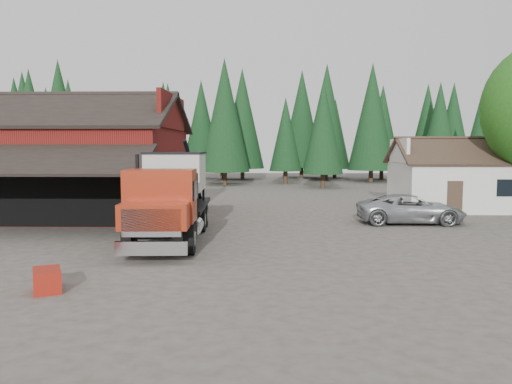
{
  "coord_description": "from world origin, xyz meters",
  "views": [
    {
      "loc": [
        0.61,
        -19.18,
        3.88
      ],
      "look_at": [
        0.03,
        4.59,
        1.8
      ],
      "focal_mm": 35.0,
      "sensor_mm": 36.0,
      "label": 1
    }
  ],
  "objects": [
    {
      "name": "equip_box",
      "position": [
        -5.42,
        -6.0,
        0.3
      ],
      "size": [
        1.11,
        1.29,
        0.6
      ],
      "primitive_type": "cube",
      "rotation": [
        0.0,
        0.0,
        0.45
      ],
      "color": "maroon",
      "rests_on": "ground"
    },
    {
      "name": "conifer_backdrop",
      "position": [
        0.0,
        42.0,
        0.0
      ],
      "size": [
        76.0,
        16.0,
        16.0
      ],
      "primitive_type": null,
      "color": "black",
      "rests_on": "ground"
    },
    {
      "name": "ground",
      "position": [
        0.0,
        0.0,
        0.0
      ],
      "size": [
        120.0,
        120.0,
        0.0
      ],
      "primitive_type": "plane",
      "color": "#463F37",
      "rests_on": "ground"
    },
    {
      "name": "silver_car",
      "position": [
        8.0,
        6.62,
        0.76
      ],
      "size": [
        5.49,
        2.6,
        1.51
      ],
      "primitive_type": "imported",
      "rotation": [
        0.0,
        0.0,
        1.55
      ],
      "color": "#A4A8AC",
      "rests_on": "ground"
    },
    {
      "name": "near_pine_b",
      "position": [
        6.0,
        30.0,
        5.89
      ],
      "size": [
        3.96,
        3.96,
        10.4
      ],
      "color": "#382619",
      "rests_on": "ground"
    },
    {
      "name": "near_pine_d",
      "position": [
        -4.0,
        34.0,
        7.39
      ],
      "size": [
        5.28,
        5.28,
        13.4
      ],
      "color": "#382619",
      "rests_on": "ground"
    },
    {
      "name": "red_barn",
      "position": [
        -11.0,
        9.9,
        2.69
      ],
      "size": [
        12.8,
        13.63,
        7.18
      ],
      "color": "maroon",
      "rests_on": "ground"
    },
    {
      "name": "farmhouse",
      "position": [
        13.0,
        13.0,
        1.67
      ],
      "size": [
        8.6,
        6.42,
        4.65
      ],
      "color": "silver",
      "rests_on": "ground"
    },
    {
      "name": "feed_truck",
      "position": [
        -3.49,
        1.82,
        2.02
      ],
      "size": [
        3.18,
        9.66,
        4.31
      ],
      "rotation": [
        0.0,
        0.0,
        0.05
      ],
      "color": "black",
      "rests_on": "ground"
    },
    {
      "name": "near_pine_a",
      "position": [
        -22.0,
        28.0,
        6.39
      ],
      "size": [
        4.4,
        4.4,
        11.4
      ],
      "color": "#382619",
      "rests_on": "ground"
    },
    {
      "name": "near_pine_c",
      "position": [
        22.0,
        26.0,
        6.89
      ],
      "size": [
        4.84,
        4.84,
        12.4
      ],
      "color": "#382619",
      "rests_on": "ground"
    }
  ]
}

